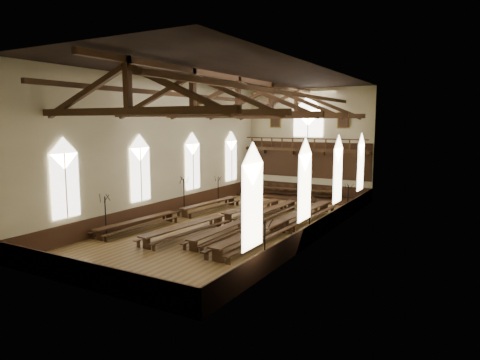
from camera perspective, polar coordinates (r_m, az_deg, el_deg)
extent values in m
plane|color=brown|center=(29.22, -0.26, -5.97)|extent=(26.00, 26.00, 0.00)
plane|color=beige|center=(40.23, 9.06, 4.89)|extent=(12.00, 0.00, 12.00)
plane|color=beige|center=(18.43, -20.93, 1.26)|extent=(12.00, 0.00, 12.00)
plane|color=beige|center=(31.88, -9.68, 4.17)|extent=(0.00, 26.00, 26.00)
plane|color=beige|center=(25.99, 11.28, 3.35)|extent=(0.00, 26.00, 26.00)
plane|color=black|center=(28.57, -0.28, 13.92)|extent=(26.00, 26.00, 0.00)
cube|color=#341C0F|center=(40.64, 8.91, -1.32)|extent=(11.90, 0.08, 1.20)
cube|color=#341C0F|center=(19.41, -20.20, -11.74)|extent=(11.90, 0.08, 1.20)
cube|color=#341C0F|center=(32.42, -9.45, -3.62)|extent=(0.08, 25.90, 1.20)
cube|color=#341C0F|center=(26.69, 10.95, -6.11)|extent=(0.08, 25.90, 1.20)
cube|color=white|center=(25.68, -22.25, -0.72)|extent=(0.05, 1.80, 3.60)
cube|color=white|center=(25.50, -22.45, 3.29)|extent=(0.05, 1.80, 1.80)
cylinder|color=beige|center=(25.65, -22.19, -0.73)|extent=(0.08, 0.08, 3.60)
cube|color=white|center=(29.71, -13.12, 0.72)|extent=(0.05, 1.80, 3.60)
cube|color=white|center=(29.55, -13.23, 4.19)|extent=(0.05, 1.80, 1.80)
cylinder|color=beige|center=(29.68, -13.07, 0.72)|extent=(0.08, 0.08, 3.60)
cube|color=white|center=(34.32, -6.31, 1.79)|extent=(0.05, 1.80, 3.60)
cube|color=white|center=(34.18, -6.35, 4.79)|extent=(0.05, 1.80, 1.80)
cylinder|color=beige|center=(34.29, -6.25, 1.79)|extent=(0.08, 0.08, 3.60)
cube|color=white|center=(39.30, -1.16, 2.58)|extent=(0.05, 1.80, 3.60)
cube|color=white|center=(39.18, -1.16, 5.20)|extent=(0.05, 1.80, 1.80)
cylinder|color=beige|center=(39.28, -1.11, 2.58)|extent=(0.08, 0.08, 3.60)
cube|color=white|center=(18.01, 1.67, -3.52)|extent=(0.05, 1.80, 3.60)
cube|color=white|center=(17.75, 1.70, 2.19)|extent=(0.05, 1.80, 1.80)
cylinder|color=beige|center=(18.03, 1.56, -3.51)|extent=(0.08, 0.08, 3.60)
cube|color=white|center=(23.40, 8.61, -1.00)|extent=(0.05, 1.80, 3.60)
cube|color=white|center=(23.20, 8.70, 3.40)|extent=(0.05, 1.80, 1.80)
cylinder|color=beige|center=(23.41, 8.52, -0.99)|extent=(0.08, 0.08, 3.60)
cube|color=white|center=(29.03, 12.89, 0.57)|extent=(0.05, 1.80, 3.60)
cube|color=white|center=(28.86, 13.00, 4.12)|extent=(0.05, 1.80, 1.80)
cylinder|color=beige|center=(29.04, 12.82, 0.58)|extent=(0.08, 0.08, 3.60)
cube|color=white|center=(34.78, 15.78, 1.62)|extent=(0.05, 1.80, 3.60)
cube|color=white|center=(34.64, 15.89, 4.59)|extent=(0.05, 1.80, 1.80)
cylinder|color=beige|center=(34.79, 15.71, 1.63)|extent=(0.08, 0.08, 3.60)
cube|color=white|center=(40.09, 9.07, 7.45)|extent=(2.80, 0.05, 2.40)
cube|color=white|center=(40.11, 9.10, 9.17)|extent=(2.80, 0.05, 2.80)
cylinder|color=beige|center=(40.05, 9.05, 7.45)|extent=(0.10, 0.10, 2.40)
cube|color=#3D2813|center=(39.66, 8.71, 3.99)|extent=(11.80, 1.20, 0.20)
cube|color=#341C0F|center=(40.28, 8.99, 2.68)|extent=(11.80, 0.10, 3.30)
cube|color=#3D2813|center=(39.10, 8.46, 5.48)|extent=(11.60, 0.12, 0.10)
cube|color=#3D2813|center=(39.14, 8.43, 4.17)|extent=(11.60, 0.12, 0.10)
cube|color=#3D2813|center=(41.85, 3.13, 3.91)|extent=(0.35, 0.40, 0.50)
cube|color=#3D2813|center=(40.60, 6.93, 3.75)|extent=(0.35, 0.40, 0.50)
cube|color=#3D2813|center=(39.54, 10.94, 3.56)|extent=(0.35, 0.40, 0.50)
cube|color=#3D2813|center=(38.68, 15.16, 3.35)|extent=(0.35, 0.40, 0.50)
cube|color=brown|center=(41.39, 4.76, 7.94)|extent=(1.15, 0.06, 1.45)
cube|color=black|center=(41.35, 4.74, 7.94)|extent=(0.95, 0.04, 1.25)
cube|color=brown|center=(39.06, 13.65, 7.77)|extent=(1.15, 0.06, 1.45)
cube|color=black|center=(39.02, 13.64, 7.77)|extent=(0.95, 0.04, 1.25)
cube|color=#3D2813|center=(20.37, -14.66, 8.85)|extent=(11.70, 0.35, 0.35)
cube|color=#3D2813|center=(20.44, -14.79, 12.49)|extent=(0.30, 0.30, 2.40)
cube|color=#3D2813|center=(22.51, -20.09, 10.80)|extent=(5.44, 0.26, 2.40)
cube|color=#3D2813|center=(18.52, -8.23, 11.95)|extent=(5.44, 0.26, 2.40)
cube|color=#3D2813|center=(24.20, -6.27, 8.83)|extent=(11.70, 0.35, 0.35)
cube|color=#3D2813|center=(24.26, -6.32, 11.90)|extent=(0.30, 0.30, 2.40)
cube|color=#3D2813|center=(26.03, -11.53, 10.62)|extent=(5.44, 0.26, 2.40)
cube|color=#3D2813|center=(22.67, -0.29, 11.23)|extent=(5.44, 0.26, 2.40)
cube|color=#3D2813|center=(28.40, -0.27, 8.70)|extent=(11.70, 0.35, 0.35)
cube|color=#3D2813|center=(28.46, -0.28, 11.32)|extent=(0.30, 0.30, 2.40)
cube|color=#3D2813|center=(29.98, -5.13, 10.34)|extent=(5.44, 0.26, 2.40)
cube|color=#3D2813|center=(27.11, 5.10, 10.62)|extent=(5.44, 0.26, 2.40)
cube|color=#3D2813|center=(32.83, 4.14, 8.54)|extent=(11.70, 0.35, 0.35)
cube|color=#3D2813|center=(32.87, 4.17, 10.81)|extent=(0.30, 0.30, 2.40)
cube|color=#3D2813|center=(34.20, -0.26, 10.04)|extent=(5.44, 0.26, 2.40)
cube|color=#3D2813|center=(31.71, 8.93, 10.13)|extent=(5.44, 0.26, 2.40)
cube|color=#3D2813|center=(37.40, 7.49, 8.39)|extent=(11.70, 0.35, 0.35)
cube|color=#3D2813|center=(37.44, 7.53, 10.38)|extent=(0.30, 0.30, 2.40)
cube|color=#3D2813|center=(38.61, 3.50, 9.75)|extent=(5.44, 0.26, 2.40)
cube|color=#3D2813|center=(36.42, 11.78, 9.73)|extent=(5.44, 0.26, 2.40)
cube|color=#3D2813|center=(30.27, -5.90, 11.06)|extent=(0.25, 25.70, 0.25)
cube|color=#3D2813|center=(26.94, 6.05, 11.48)|extent=(0.25, 25.70, 0.25)
cube|color=#3D2813|center=(28.54, -0.28, 13.32)|extent=(0.30, 25.70, 0.30)
cube|color=#3D2813|center=(28.17, -13.02, -5.31)|extent=(1.21, 6.51, 0.07)
cube|color=#3D2813|center=(26.26, -17.34, -7.20)|extent=(0.56, 0.12, 0.62)
cube|color=#3D2813|center=(30.39, -9.26, -4.93)|extent=(0.56, 0.12, 0.62)
cube|color=#3D2813|center=(28.27, -12.99, -6.16)|extent=(0.57, 5.72, 0.07)
cube|color=#3D2813|center=(28.65, -13.78, -5.67)|extent=(0.82, 6.48, 0.06)
cube|color=#3D2813|center=(26.70, -18.17, -7.28)|extent=(0.21, 0.08, 0.36)
cube|color=#3D2813|center=(30.85, -9.97, -5.01)|extent=(0.21, 0.08, 0.36)
cube|color=#3D2813|center=(27.82, -12.20, -6.02)|extent=(0.82, 6.48, 0.06)
cube|color=#3D2813|center=(25.82, -16.61, -7.72)|extent=(0.21, 0.08, 0.36)
cube|color=#3D2813|center=(30.07, -8.41, -5.31)|extent=(0.21, 0.08, 0.36)
cube|color=#3D2813|center=(33.85, -4.49, -2.96)|extent=(1.21, 6.51, 0.07)
cube|color=#3D2813|center=(31.60, -7.47, -4.41)|extent=(0.56, 0.12, 0.62)
cube|color=#3D2813|center=(36.31, -1.90, -2.77)|extent=(0.56, 0.12, 0.62)
cube|color=#3D2813|center=(33.93, -4.48, -3.67)|extent=(0.57, 5.72, 0.07)
cube|color=#3D2813|center=(34.26, -5.23, -3.30)|extent=(0.82, 6.48, 0.06)
cube|color=#3D2813|center=(31.97, -8.28, -4.52)|extent=(0.21, 0.08, 0.36)
cube|color=#3D2813|center=(36.72, -2.58, -2.86)|extent=(0.21, 0.08, 0.36)
cube|color=#3D2813|center=(33.54, -3.73, -3.52)|extent=(0.82, 6.48, 0.06)
cube|color=#3D2813|center=(31.21, -6.73, -4.80)|extent=(0.21, 0.08, 0.36)
cube|color=#3D2813|center=(36.04, -1.12, -3.06)|extent=(0.21, 0.08, 0.36)
cube|color=#3D2813|center=(26.02, -6.59, -6.13)|extent=(1.38, 6.99, 0.08)
cube|color=#3D2813|center=(23.76, -11.09, -8.50)|extent=(0.60, 0.14, 0.67)
cube|color=#3D2813|center=(28.61, -2.85, -5.59)|extent=(0.60, 0.14, 0.67)
cube|color=#3D2813|center=(26.13, -6.58, -7.11)|extent=(0.69, 6.14, 0.08)
cube|color=#3D2813|center=(26.49, -7.58, -6.54)|extent=(0.97, 6.95, 0.06)
cube|color=#3D2813|center=(24.20, -12.18, -8.58)|extent=(0.23, 0.09, 0.39)
cube|color=#3D2813|center=(29.06, -3.76, -5.67)|extent=(0.23, 0.09, 0.39)
cube|color=#3D2813|center=(25.69, -5.55, -6.96)|extent=(0.97, 6.95, 0.06)
cube|color=#3D2813|center=(23.33, -10.11, -9.14)|extent=(0.23, 0.09, 0.39)
cube|color=#3D2813|center=(28.32, -1.81, -6.01)|extent=(0.23, 0.09, 0.39)
cube|color=#3D2813|center=(32.13, 1.25, -3.43)|extent=(1.38, 6.99, 0.08)
cube|color=#3D2813|center=(29.56, -1.66, -5.15)|extent=(0.60, 0.14, 0.67)
cube|color=#3D2813|center=(34.94, 3.70, -3.16)|extent=(0.60, 0.14, 0.67)
cube|color=#3D2813|center=(32.22, 1.25, -4.22)|extent=(0.69, 6.14, 0.08)
cube|color=#3D2813|center=(32.53, 0.35, -3.80)|extent=(0.97, 6.95, 0.06)
cube|color=#3D2813|center=(29.91, -2.65, -5.27)|extent=(0.23, 0.09, 0.39)
cube|color=#3D2813|center=(35.33, 2.89, -3.26)|extent=(0.23, 0.09, 0.39)
cube|color=#3D2813|center=(31.86, 2.17, -4.06)|extent=(0.97, 6.95, 0.06)
cube|color=#3D2813|center=(29.19, -0.74, -5.59)|extent=(0.23, 0.09, 0.39)
cube|color=#3D2813|center=(34.69, 4.60, -3.48)|extent=(0.23, 0.09, 0.39)
cube|color=#3D2813|center=(25.59, -2.28, -6.44)|extent=(0.69, 6.47, 0.07)
cube|color=#3D2813|center=(23.35, -6.11, -8.75)|extent=(0.55, 0.08, 0.62)
cube|color=#3D2813|center=(28.11, 0.89, -5.87)|extent=(0.55, 0.08, 0.62)
cube|color=#3D2813|center=(25.70, -2.28, -7.36)|extent=(0.11, 5.73, 0.07)
cube|color=#3D2813|center=(25.96, -3.35, -6.85)|extent=(0.30, 6.47, 0.06)
cube|color=#3D2813|center=(23.68, -7.30, -8.86)|extent=(0.21, 0.07, 0.36)
cube|color=#3D2813|center=(28.46, -0.08, -5.97)|extent=(0.21, 0.07, 0.36)
cube|color=#3D2813|center=(25.36, -1.18, -7.19)|extent=(0.30, 6.47, 0.06)
cube|color=#3D2813|center=(23.03, -5.01, -9.30)|extent=(0.21, 0.07, 0.36)
cube|color=#3D2813|center=(27.91, 1.96, -6.24)|extent=(0.21, 0.07, 0.36)
cube|color=#3D2813|center=(31.95, 4.78, -3.61)|extent=(0.69, 6.47, 0.07)
cube|color=#3D2813|center=(29.46, 2.37, -5.24)|extent=(0.55, 0.08, 0.62)
cube|color=#3D2813|center=(34.63, 6.82, -3.34)|extent=(0.55, 0.08, 0.62)
cube|color=#3D2813|center=(32.03, 4.77, -4.35)|extent=(0.11, 5.73, 0.07)
cube|color=#3D2813|center=(32.25, 3.85, -3.98)|extent=(0.30, 6.47, 0.06)
cube|color=#3D2813|center=(29.72, 1.35, -5.38)|extent=(0.21, 0.07, 0.36)
cube|color=#3D2813|center=(34.92, 5.98, -3.45)|extent=(0.21, 0.07, 0.36)
cube|color=#3D2813|center=(31.77, 5.71, -4.18)|extent=(0.30, 6.47, 0.06)
cube|color=#3D2813|center=(29.20, 3.33, -5.63)|extent=(0.21, 0.07, 0.36)
cube|color=#3D2813|center=(34.48, 7.72, -3.62)|extent=(0.21, 0.07, 0.36)
cube|color=#3D2813|center=(24.13, 2.11, -7.03)|extent=(1.11, 7.62, 0.09)
cube|color=#3D2813|center=(21.40, -2.21, -10.10)|extent=(0.65, 0.12, 0.73)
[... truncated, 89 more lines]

